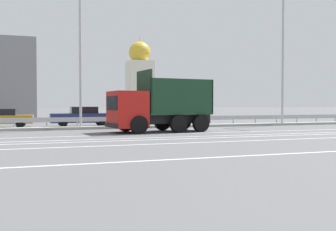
# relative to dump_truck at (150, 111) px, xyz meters

# --- Properties ---
(ground_plane) EXTENTS (320.00, 320.00, 0.00)m
(ground_plane) POSITION_rel_dump_truck_xyz_m (3.52, 1.59, -1.30)
(ground_plane) COLOR #565659
(lane_strip_0) EXTENTS (60.37, 0.16, 0.01)m
(lane_strip_0) POSITION_rel_dump_truck_xyz_m (0.77, -1.72, -1.30)
(lane_strip_0) COLOR silver
(lane_strip_0) RESTS_ON ground_plane
(lane_strip_1) EXTENTS (60.37, 0.16, 0.01)m
(lane_strip_1) POSITION_rel_dump_truck_xyz_m (0.77, -3.91, -1.30)
(lane_strip_1) COLOR silver
(lane_strip_1) RESTS_ON ground_plane
(lane_strip_2) EXTENTS (60.37, 0.16, 0.01)m
(lane_strip_2) POSITION_rel_dump_truck_xyz_m (0.77, -4.99, -1.30)
(lane_strip_2) COLOR silver
(lane_strip_2) RESTS_ON ground_plane
(lane_strip_3) EXTENTS (60.37, 0.16, 0.01)m
(lane_strip_3) POSITION_rel_dump_truck_xyz_m (0.77, -6.97, -1.30)
(lane_strip_3) COLOR silver
(lane_strip_3) RESTS_ON ground_plane
(lane_strip_4) EXTENTS (60.37, 0.16, 0.01)m
(lane_strip_4) POSITION_rel_dump_truck_xyz_m (0.77, -11.57, -1.30)
(lane_strip_4) COLOR silver
(lane_strip_4) RESTS_ON ground_plane
(median_island) EXTENTS (33.20, 1.10, 0.18)m
(median_island) POSITION_rel_dump_truck_xyz_m (3.52, 4.19, -1.21)
(median_island) COLOR gray
(median_island) RESTS_ON ground_plane
(median_guardrail) EXTENTS (60.37, 0.09, 0.78)m
(median_guardrail) POSITION_rel_dump_truck_xyz_m (3.52, 5.32, -0.73)
(median_guardrail) COLOR #9EA0A5
(median_guardrail) RESTS_ON ground_plane
(dump_truck) EXTENTS (6.51, 3.14, 3.73)m
(dump_truck) POSITION_rel_dump_truck_xyz_m (0.00, 0.00, 0.00)
(dump_truck) COLOR red
(dump_truck) RESTS_ON ground_plane
(median_road_sign) EXTENTS (0.72, 0.16, 2.26)m
(median_road_sign) POSITION_rel_dump_truck_xyz_m (-1.34, 4.19, -0.12)
(median_road_sign) COLOR white
(median_road_sign) RESTS_ON ground_plane
(street_lamp_1) EXTENTS (0.70, 2.74, 10.73)m
(street_lamp_1) POSITION_rel_dump_truck_xyz_m (-3.57, 4.20, 4.63)
(street_lamp_1) COLOR #ADADB2
(street_lamp_1) RESTS_ON ground_plane
(street_lamp_2) EXTENTS (0.72, 2.48, 10.33)m
(street_lamp_2) POSITION_rel_dump_truck_xyz_m (12.55, 3.98, 4.39)
(street_lamp_2) COLOR #ADADB2
(street_lamp_2) RESTS_ON ground_plane
(parked_car_2) EXTENTS (4.61, 2.04, 1.36)m
(parked_car_2) POSITION_rel_dump_truck_xyz_m (-8.82, 8.00, -0.60)
(parked_car_2) COLOR #B27A14
(parked_car_2) RESTS_ON ground_plane
(parked_car_3) EXTENTS (4.71, 1.90, 1.50)m
(parked_car_3) POSITION_rel_dump_truck_xyz_m (-3.02, 7.79, -0.54)
(parked_car_3) COLOR navy
(parked_car_3) RESTS_ON ground_plane
(parked_car_4) EXTENTS (4.19, 2.08, 1.34)m
(parked_car_4) POSITION_rel_dump_truck_xyz_m (2.19, 8.18, -0.62)
(parked_car_4) COLOR gray
(parked_car_4) RESTS_ON ground_plane
(church_tower) EXTENTS (3.60, 3.60, 11.88)m
(church_tower) POSITION_rel_dump_truck_xyz_m (8.73, 33.81, 4.06)
(church_tower) COLOR silver
(church_tower) RESTS_ON ground_plane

